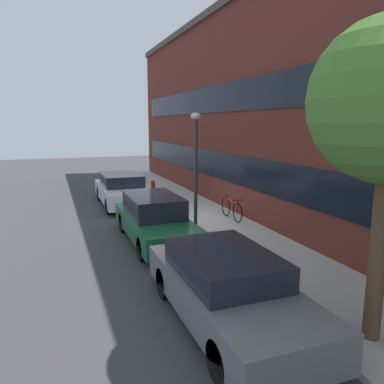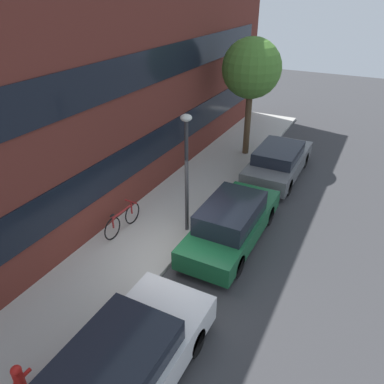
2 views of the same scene
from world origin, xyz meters
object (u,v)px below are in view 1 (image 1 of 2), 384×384
parked_car_white (122,189)px  parked_car_grey (227,287)px  bicycle (231,208)px  parked_car_green (155,219)px  lamp_post (196,157)px  fire_hydrant (153,188)px

parked_car_white → parked_car_grey: (10.41, 0.00, -0.02)m
bicycle → parked_car_green: bearing=-68.1°
parked_car_green → parked_car_grey: (4.96, 0.00, -0.03)m
parked_car_grey → bicycle: parked_car_grey is taller
parked_car_white → lamp_post: 5.72m
parked_car_white → parked_car_green: bearing=-0.0°
parked_car_green → parked_car_grey: 4.96m
parked_car_white → fire_hydrant: (-0.90, 1.62, -0.18)m
parked_car_white → fire_hydrant: parked_car_white is taller
parked_car_white → parked_car_grey: bearing=0.0°
parked_car_green → fire_hydrant: 6.56m
fire_hydrant → bicycle: bearing=16.2°
parked_car_green → lamp_post: lamp_post is taller
fire_hydrant → bicycle: (5.20, 1.51, 0.03)m
parked_car_green → parked_car_grey: size_ratio=1.01×
lamp_post → bicycle: bearing=118.6°
fire_hydrant → parked_car_green: bearing=-14.3°
fire_hydrant → bicycle: size_ratio=0.44×
parked_car_green → fire_hydrant: size_ratio=5.95×
lamp_post → parked_car_green: bearing=-81.6°
parked_car_green → bicycle: (-1.15, 3.13, -0.17)m
fire_hydrant → parked_car_grey: bearing=-8.1°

